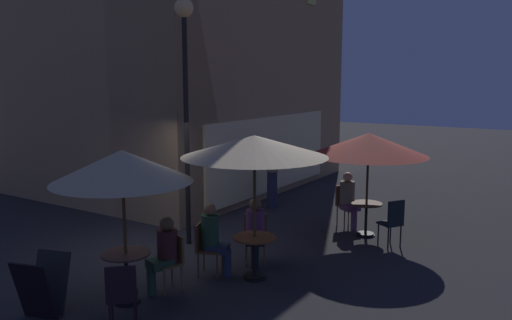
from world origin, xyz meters
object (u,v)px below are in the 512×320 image
at_px(patio_umbrella_0, 369,145).
at_px(patron_seated_2, 213,235).
at_px(cafe_table_2, 126,266).
at_px(cafe_chair_3, 205,244).
at_px(menu_sandwich_board, 42,287).
at_px(patron_seated_0, 348,196).
at_px(street_lamp_near_corner, 185,68).
at_px(cafe_table_0, 366,213).
at_px(cafe_chair_5, 172,257).
at_px(cafe_chair_4, 122,291).
at_px(patron_seated_1, 255,227).
at_px(patron_seated_3, 164,250).
at_px(patio_umbrella_1, 255,147).
at_px(patio_umbrella_2, 122,167).
at_px(cafe_chair_1, 345,202).
at_px(cafe_chair_0, 393,219).
at_px(cafe_chair_2, 255,233).
at_px(cafe_table_1, 255,248).
at_px(patron_standing_4, 272,173).

height_order(patio_umbrella_0, patron_seated_2, patio_umbrella_0).
xyz_separation_m(cafe_table_2, cafe_chair_3, (1.52, -0.30, -0.02)).
relative_size(menu_sandwich_board, patron_seated_0, 0.70).
xyz_separation_m(street_lamp_near_corner, cafe_table_0, (2.47, -2.87, -3.06)).
bearing_deg(cafe_chair_3, patron_seated_0, 54.89).
bearing_deg(cafe_chair_5, street_lamp_near_corner, -127.69).
xyz_separation_m(patio_umbrella_0, cafe_chair_5, (-4.40, 1.58, -1.45)).
height_order(cafe_table_0, patio_umbrella_0, patio_umbrella_0).
height_order(cafe_chair_4, patron_seated_1, patron_seated_1).
relative_size(menu_sandwich_board, patron_seated_3, 0.72).
xyz_separation_m(street_lamp_near_corner, patio_umbrella_1, (-0.83, -2.15, -1.31)).
height_order(patio_umbrella_2, cafe_chair_1, patio_umbrella_2).
relative_size(cafe_chair_0, patron_seated_1, 0.80).
relative_size(patio_umbrella_0, cafe_chair_4, 2.67).
relative_size(cafe_table_0, patio_umbrella_1, 0.30).
bearing_deg(street_lamp_near_corner, cafe_chair_2, -94.41).
distance_m(cafe_chair_3, cafe_chair_4, 2.18).
bearing_deg(patio_umbrella_1, patron_seated_1, 31.88).
height_order(street_lamp_near_corner, patio_umbrella_1, street_lamp_near_corner).
xyz_separation_m(street_lamp_near_corner, cafe_chair_0, (2.00, -3.60, -2.99)).
bearing_deg(cafe_chair_3, menu_sandwich_board, -132.43).
xyz_separation_m(cafe_table_1, patio_umbrella_2, (-1.84, 1.11, 1.56)).
distance_m(cafe_table_1, patio_umbrella_1, 1.73).
xyz_separation_m(patio_umbrella_2, cafe_chair_0, (4.68, -2.57, -1.51)).
distance_m(patron_seated_3, patron_standing_4, 5.68).
height_order(street_lamp_near_corner, cafe_chair_2, street_lamp_near_corner).
bearing_deg(cafe_chair_3, cafe_chair_1, 56.65).
distance_m(menu_sandwich_board, patron_seated_1, 3.69).
distance_m(street_lamp_near_corner, cafe_chair_4, 4.77).
height_order(cafe_table_0, patron_standing_4, patron_standing_4).
bearing_deg(patio_umbrella_0, street_lamp_near_corner, 130.74).
distance_m(patio_umbrella_1, patron_seated_1, 1.70).
relative_size(patio_umbrella_1, cafe_chair_4, 2.64).
xyz_separation_m(menu_sandwich_board, patron_seated_3, (1.60, -0.85, 0.24)).
bearing_deg(cafe_table_0, cafe_table_2, 160.39).
height_order(cafe_chair_0, patron_seated_3, patron_seated_3).
xyz_separation_m(cafe_chair_5, patron_standing_4, (5.38, 1.36, 0.38)).
relative_size(patio_umbrella_1, cafe_chair_2, 2.77).
bearing_deg(patron_seated_2, street_lamp_near_corner, 121.59).
distance_m(cafe_chair_4, patron_standing_4, 6.99).
distance_m(cafe_table_2, patron_seated_2, 1.64).
relative_size(patio_umbrella_0, patron_seated_1, 2.03).
xyz_separation_m(patio_umbrella_1, cafe_chair_2, (0.70, 0.43, -1.72)).
relative_size(cafe_table_0, patio_umbrella_2, 0.31).
bearing_deg(cafe_table_1, cafe_chair_1, -0.48).
height_order(cafe_chair_2, cafe_chair_3, cafe_chair_3).
height_order(cafe_table_0, cafe_chair_0, cafe_chair_0).
bearing_deg(cafe_chair_4, cafe_table_2, 0.00).
xyz_separation_m(cafe_table_2, patron_seated_2, (1.58, -0.44, 0.14)).
bearing_deg(cafe_chair_5, cafe_chair_2, -174.72).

